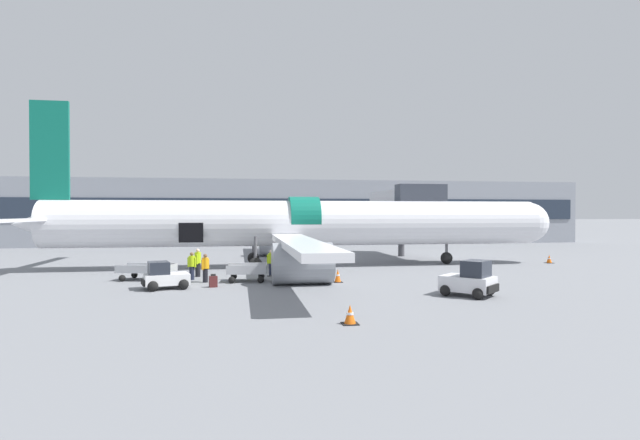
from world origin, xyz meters
The scene contains 16 objects.
ground_plane centered at (0.00, 0.00, 0.00)m, with size 500.00×500.00×0.00m, color slate.
terminal_strip centered at (0.00, 32.91, 4.19)m, with size 87.00×8.83×8.37m.
jet_bridge_stub centered at (12.43, 10.46, 4.63)m, with size 4.14×11.64×6.57m.
airplane centered at (1.52, 3.91, 3.21)m, with size 41.34×38.32×12.12m.
baggage_tug_lead centered at (-6.90, -6.04, 0.63)m, with size 2.73×2.35×1.50m.
baggage_tug_mid centered at (8.53, -10.93, 0.76)m, with size 2.88×2.94×1.80m.
baggage_cart_loading centered at (-2.27, -3.79, 0.50)m, with size 3.38×2.17×1.05m.
baggage_cart_queued centered at (-8.36, -2.18, 0.50)m, with size 4.32×2.55×0.98m.
ground_crew_loader_a centered at (-5.75, -2.56, 0.90)m, with size 0.59×0.51×1.71m.
ground_crew_loader_b centered at (-0.78, -1.49, 0.91)m, with size 0.60×0.50×1.73m.
ground_crew_driver centered at (-4.86, -3.83, 0.90)m, with size 0.55×0.55×1.70m.
ground_crew_supervisor centered at (-5.51, -1.08, 0.96)m, with size 0.46×0.64×1.83m.
suitcase_on_tarmac_upright centered at (-4.29, -5.90, 0.32)m, with size 0.49×0.38×0.74m.
safety_cone_nose centered at (22.39, 3.19, 0.32)m, with size 0.59×0.59×0.69m.
safety_cone_engine_left centered at (1.22, -16.10, 0.34)m, with size 0.62×0.62×0.72m.
safety_cone_wingtip centered at (2.96, -5.09, 0.37)m, with size 0.55×0.55×0.78m.
Camera 1 is at (-2.88, -34.23, 4.17)m, focal length 28.00 mm.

